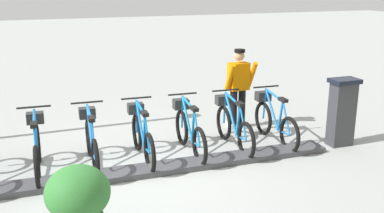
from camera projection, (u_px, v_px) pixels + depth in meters
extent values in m
plane|color=#A6ABA8|center=(138.00, 175.00, 7.24)|extent=(60.00, 60.00, 0.00)
cube|color=#47474C|center=(138.00, 172.00, 7.23)|extent=(0.44, 6.82, 0.10)
cube|color=#38383D|center=(342.00, 114.00, 8.38)|extent=(0.28, 0.44, 1.20)
cube|color=#194C8C|center=(338.00, 94.00, 8.42)|extent=(0.03, 0.30, 0.40)
cube|color=black|center=(345.00, 81.00, 8.20)|extent=(0.36, 0.52, 0.08)
torus|color=black|center=(290.00, 135.00, 8.07)|extent=(0.67, 0.09, 0.67)
torus|color=black|center=(263.00, 118.00, 9.03)|extent=(0.67, 0.09, 0.67)
cylinder|color=blue|center=(272.00, 109.00, 8.64)|extent=(0.60, 0.06, 0.70)
cylinder|color=blue|center=(280.00, 116.00, 8.34)|extent=(0.16, 0.05, 0.61)
cylinder|color=blue|center=(274.00, 95.00, 8.51)|extent=(0.69, 0.06, 0.11)
cylinder|color=blue|center=(284.00, 133.00, 8.28)|extent=(0.43, 0.04, 0.09)
cylinder|color=blue|center=(286.00, 118.00, 8.14)|extent=(0.33, 0.04, 0.56)
cylinder|color=blue|center=(265.00, 104.00, 8.92)|extent=(0.10, 0.04, 0.62)
cube|color=black|center=(283.00, 100.00, 8.20)|extent=(0.22, 0.11, 0.06)
cylinder|color=black|center=(266.00, 87.00, 8.80)|extent=(0.05, 0.54, 0.03)
cube|color=#2D2D2D|center=(263.00, 96.00, 8.96)|extent=(0.21, 0.29, 0.18)
torus|color=black|center=(246.00, 141.00, 7.80)|extent=(0.67, 0.09, 0.67)
torus|color=black|center=(224.00, 123.00, 8.76)|extent=(0.67, 0.09, 0.67)
cylinder|color=#1A76BA|center=(231.00, 114.00, 8.37)|extent=(0.60, 0.06, 0.70)
cylinder|color=#1A76BA|center=(238.00, 121.00, 8.06)|extent=(0.16, 0.05, 0.61)
cylinder|color=#1A76BA|center=(233.00, 99.00, 8.23)|extent=(0.69, 0.06, 0.11)
cylinder|color=#1A76BA|center=(241.00, 138.00, 8.00)|extent=(0.43, 0.04, 0.09)
cylinder|color=#1A76BA|center=(243.00, 123.00, 7.86)|extent=(0.33, 0.04, 0.56)
cylinder|color=#1A76BA|center=(225.00, 108.00, 8.65)|extent=(0.10, 0.04, 0.62)
cube|color=black|center=(240.00, 104.00, 7.92)|extent=(0.22, 0.11, 0.06)
cylinder|color=black|center=(226.00, 90.00, 8.52)|extent=(0.05, 0.54, 0.03)
cube|color=#2D2D2D|center=(223.00, 100.00, 8.68)|extent=(0.21, 0.29, 0.18)
torus|color=black|center=(200.00, 147.00, 7.52)|extent=(0.67, 0.09, 0.67)
torus|color=black|center=(182.00, 127.00, 8.48)|extent=(0.67, 0.09, 0.67)
cylinder|color=#1577B9|center=(187.00, 118.00, 8.09)|extent=(0.60, 0.06, 0.70)
cylinder|color=#1577B9|center=(193.00, 126.00, 7.79)|extent=(0.16, 0.05, 0.61)
cylinder|color=#1577B9|center=(188.00, 103.00, 7.95)|extent=(0.69, 0.06, 0.11)
cylinder|color=#1577B9|center=(196.00, 144.00, 7.72)|extent=(0.43, 0.04, 0.09)
cylinder|color=#1577B9|center=(197.00, 128.00, 7.58)|extent=(0.33, 0.04, 0.56)
cylinder|color=#1577B9|center=(182.00, 112.00, 8.37)|extent=(0.10, 0.04, 0.62)
cube|color=black|center=(194.00, 109.00, 7.64)|extent=(0.22, 0.11, 0.06)
cylinder|color=black|center=(183.00, 94.00, 8.24)|extent=(0.05, 0.54, 0.03)
cube|color=#2D2D2D|center=(181.00, 104.00, 8.40)|extent=(0.21, 0.29, 0.18)
torus|color=black|center=(150.00, 153.00, 7.24)|extent=(0.67, 0.09, 0.67)
torus|color=black|center=(137.00, 132.00, 8.20)|extent=(0.67, 0.09, 0.67)
cylinder|color=blue|center=(140.00, 123.00, 7.81)|extent=(0.60, 0.06, 0.70)
cylinder|color=blue|center=(145.00, 131.00, 7.51)|extent=(0.16, 0.05, 0.61)
cylinder|color=blue|center=(140.00, 108.00, 7.68)|extent=(0.69, 0.06, 0.11)
cylinder|color=blue|center=(147.00, 150.00, 7.45)|extent=(0.43, 0.04, 0.09)
cylinder|color=blue|center=(147.00, 134.00, 7.31)|extent=(0.33, 0.04, 0.56)
cylinder|color=blue|center=(137.00, 117.00, 8.09)|extent=(0.10, 0.04, 0.62)
cube|color=black|center=(145.00, 114.00, 7.36)|extent=(0.22, 0.11, 0.06)
cylinder|color=black|center=(136.00, 98.00, 7.97)|extent=(0.05, 0.54, 0.03)
cube|color=#2D2D2D|center=(136.00, 108.00, 8.13)|extent=(0.21, 0.29, 0.18)
torus|color=black|center=(96.00, 160.00, 6.97)|extent=(0.67, 0.09, 0.67)
torus|color=black|center=(89.00, 138.00, 7.93)|extent=(0.67, 0.09, 0.67)
cylinder|color=blue|center=(90.00, 129.00, 7.54)|extent=(0.60, 0.06, 0.70)
cylinder|color=blue|center=(92.00, 137.00, 7.23)|extent=(0.16, 0.05, 0.61)
cylinder|color=blue|center=(89.00, 113.00, 7.40)|extent=(0.69, 0.06, 0.11)
cylinder|color=blue|center=(94.00, 157.00, 7.17)|extent=(0.43, 0.04, 0.09)
cylinder|color=blue|center=(94.00, 140.00, 7.03)|extent=(0.33, 0.04, 0.56)
cylinder|color=blue|center=(88.00, 122.00, 7.81)|extent=(0.10, 0.04, 0.62)
cube|color=black|center=(91.00, 119.00, 7.09)|extent=(0.22, 0.11, 0.06)
cylinder|color=black|center=(87.00, 102.00, 7.69)|extent=(0.05, 0.54, 0.03)
cube|color=#2D2D2D|center=(87.00, 113.00, 7.85)|extent=(0.21, 0.29, 0.18)
torus|color=black|center=(37.00, 167.00, 6.69)|extent=(0.67, 0.09, 0.67)
torus|color=black|center=(38.00, 144.00, 7.65)|extent=(0.67, 0.09, 0.67)
cylinder|color=blue|center=(36.00, 135.00, 7.26)|extent=(0.60, 0.06, 0.70)
cylinder|color=blue|center=(36.00, 144.00, 6.96)|extent=(0.16, 0.05, 0.61)
cylinder|color=blue|center=(34.00, 118.00, 7.12)|extent=(0.69, 0.06, 0.11)
cylinder|color=blue|center=(37.00, 164.00, 6.89)|extent=(0.43, 0.04, 0.09)
cylinder|color=blue|center=(36.00, 147.00, 6.75)|extent=(0.33, 0.04, 0.56)
cylinder|color=blue|center=(36.00, 127.00, 7.54)|extent=(0.10, 0.04, 0.62)
cube|color=black|center=(34.00, 125.00, 6.81)|extent=(0.22, 0.11, 0.06)
cylinder|color=black|center=(34.00, 107.00, 7.41)|extent=(0.05, 0.54, 0.03)
cube|color=#2D2D2D|center=(35.00, 118.00, 7.57)|extent=(0.21, 0.29, 0.18)
cube|color=white|center=(243.00, 125.00, 9.53)|extent=(0.27, 0.14, 0.10)
cube|color=white|center=(231.00, 125.00, 9.54)|extent=(0.27, 0.14, 0.10)
cylinder|color=black|center=(242.00, 107.00, 9.47)|extent=(0.15, 0.15, 0.82)
cylinder|color=black|center=(233.00, 108.00, 9.39)|extent=(0.15, 0.15, 0.82)
cube|color=orange|center=(239.00, 76.00, 9.25)|extent=(0.30, 0.42, 0.56)
cylinder|color=orange|center=(252.00, 75.00, 9.26)|extent=(0.34, 0.13, 0.57)
cylinder|color=orange|center=(230.00, 77.00, 9.05)|extent=(0.34, 0.13, 0.57)
sphere|color=tan|center=(239.00, 56.00, 9.13)|extent=(0.22, 0.22, 0.22)
cylinder|color=black|center=(240.00, 51.00, 9.08)|extent=(0.22, 0.22, 0.06)
ellipsoid|color=#337D35|center=(78.00, 192.00, 5.22)|extent=(0.76, 0.76, 0.64)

